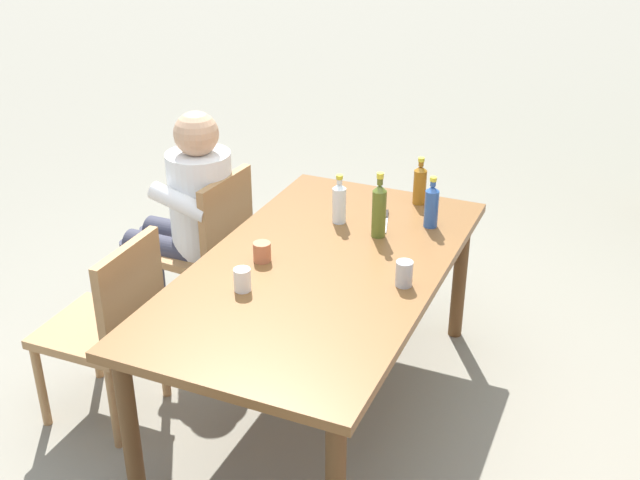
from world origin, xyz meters
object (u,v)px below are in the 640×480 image
at_px(table_knife, 385,220).
at_px(dining_table, 320,282).
at_px(chair_near_left, 209,243).
at_px(cup_terracotta, 262,252).
at_px(bottle_olive, 379,209).
at_px(chair_near_right, 111,322).
at_px(bottle_amber, 420,184).
at_px(person_in_white_shirt, 189,209).
at_px(cup_steel, 404,274).
at_px(bottle_clear, 339,202).
at_px(bottle_blue, 432,205).
at_px(cup_white, 242,280).

bearing_deg(table_knife, dining_table, -11.28).
relative_size(chair_near_left, cup_terracotta, 10.34).
xyz_separation_m(bottle_olive, cup_terracotta, (0.42, -0.37, -0.09)).
bearing_deg(chair_near_right, cup_terracotta, 122.26).
xyz_separation_m(chair_near_right, bottle_amber, (-1.19, 0.98, 0.34)).
distance_m(person_in_white_shirt, cup_steel, 1.35).
relative_size(chair_near_left, bottle_olive, 2.86).
bearing_deg(bottle_olive, cup_terracotta, -41.45).
xyz_separation_m(dining_table, bottle_olive, (-0.36, 0.13, 0.21)).
height_order(chair_near_right, bottle_clear, bottle_clear).
bearing_deg(bottle_clear, chair_near_right, -40.23).
relative_size(bottle_clear, table_knife, 1.00).
bearing_deg(cup_terracotta, bottle_clear, 162.52).
bearing_deg(person_in_white_shirt, chair_near_right, 7.66).
distance_m(chair_near_right, table_knife, 1.32).
relative_size(chair_near_left, bottle_amber, 3.66).
distance_m(chair_near_left, bottle_blue, 1.17).
xyz_separation_m(cup_white, table_knife, (-0.84, 0.30, -0.04)).
xyz_separation_m(dining_table, bottle_blue, (-0.55, 0.31, 0.18)).
height_order(chair_near_right, cup_terracotta, chair_near_right).
distance_m(person_in_white_shirt, cup_white, 1.01).
bearing_deg(cup_white, table_knife, 159.98).
distance_m(person_in_white_shirt, bottle_blue, 1.24).
relative_size(chair_near_right, bottle_clear, 3.69).
relative_size(chair_near_right, cup_steel, 8.22).
bearing_deg(chair_near_right, bottle_blue, 130.86).
height_order(chair_near_right, cup_white, chair_near_right).
distance_m(dining_table, bottle_clear, 0.47).
xyz_separation_m(cup_steel, cup_white, (0.29, -0.57, -0.01)).
distance_m(chair_near_right, bottle_blue, 1.51).
xyz_separation_m(bottle_olive, table_knife, (-0.17, -0.02, -0.13)).
bearing_deg(cup_terracotta, cup_steel, 93.74).
distance_m(chair_near_left, cup_white, 0.97).
bearing_deg(bottle_olive, table_knife, -172.11).
distance_m(bottle_blue, bottle_amber, 0.26).
bearing_deg(bottle_blue, cup_terracotta, -42.34).
bearing_deg(dining_table, table_knife, 168.72).
distance_m(chair_near_left, person_in_white_shirt, 0.20).
bearing_deg(chair_near_right, dining_table, 117.04).
xyz_separation_m(chair_near_left, cup_terracotta, (0.46, 0.55, 0.28)).
xyz_separation_m(person_in_white_shirt, cup_terracotta, (0.46, 0.66, 0.12)).
xyz_separation_m(cup_steel, table_knife, (-0.54, -0.27, -0.05)).
bearing_deg(person_in_white_shirt, bottle_olive, 87.49).
relative_size(dining_table, cup_white, 19.19).
bearing_deg(cup_terracotta, chair_near_left, -129.68).
bearing_deg(bottle_clear, bottle_olive, 73.16).
distance_m(dining_table, person_in_white_shirt, 0.99).
relative_size(bottle_amber, cup_terracotta, 2.83).
height_order(cup_steel, table_knife, cup_steel).
relative_size(bottle_clear, cup_steel, 2.22).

